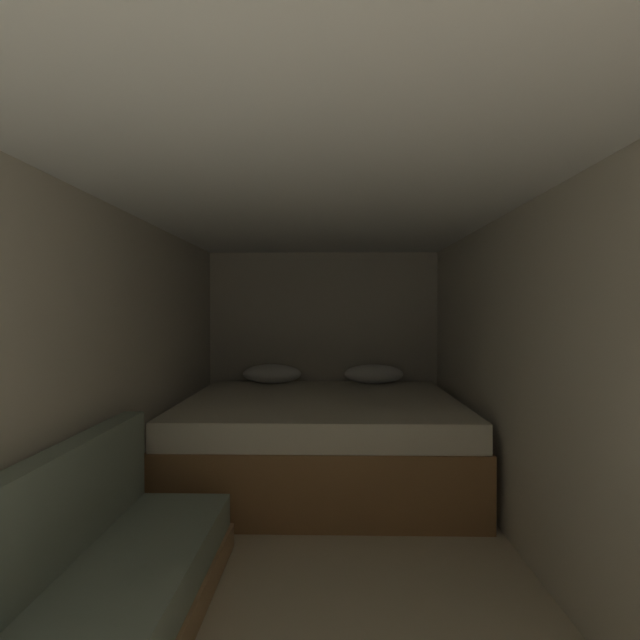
% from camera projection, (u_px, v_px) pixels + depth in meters
% --- Properties ---
extents(ground_plane, '(7.51, 7.51, 0.00)m').
position_uv_depth(ground_plane, '(314.00, 599.00, 2.46)').
color(ground_plane, beige).
extents(wall_back, '(2.46, 0.05, 2.03)m').
position_uv_depth(wall_back, '(323.00, 350.00, 5.23)').
color(wall_back, beige).
rests_on(wall_back, ground).
extents(wall_left, '(0.05, 5.51, 2.03)m').
position_uv_depth(wall_left, '(70.00, 393.00, 2.47)').
color(wall_left, beige).
rests_on(wall_left, ground).
extents(wall_right, '(0.05, 5.51, 2.03)m').
position_uv_depth(wall_right, '(563.00, 394.00, 2.42)').
color(wall_right, beige).
rests_on(wall_right, ground).
extents(ceiling_slab, '(2.46, 5.51, 0.05)m').
position_uv_depth(ceiling_slab, '(314.00, 180.00, 2.43)').
color(ceiling_slab, white).
rests_on(ceiling_slab, wall_left).
extents(bed, '(2.24, 2.00, 0.89)m').
position_uv_depth(bed, '(321.00, 438.00, 4.18)').
color(bed, olive).
rests_on(bed, ground).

